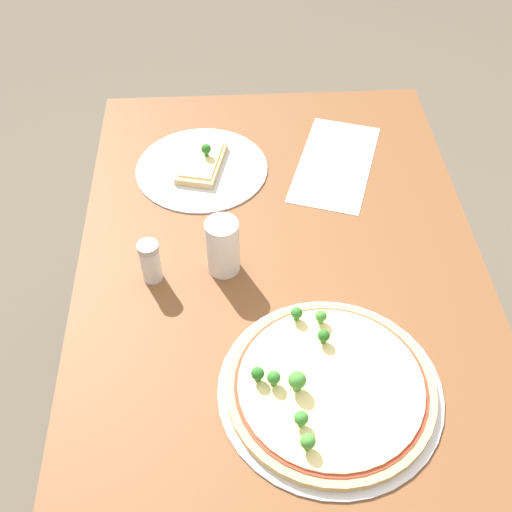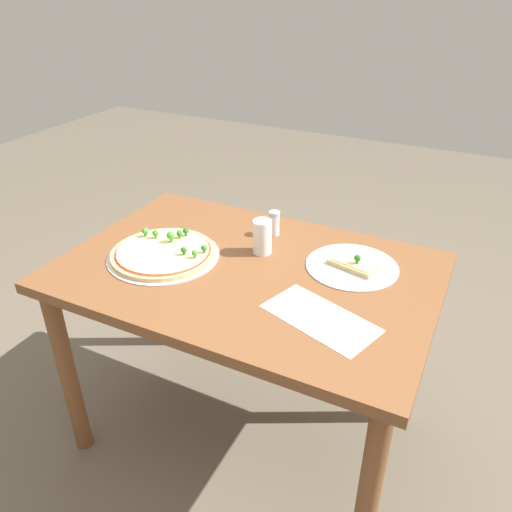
{
  "view_description": "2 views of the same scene",
  "coord_description": "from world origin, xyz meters",
  "px_view_note": "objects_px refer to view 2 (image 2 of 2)",
  "views": [
    {
      "loc": [
        0.83,
        -0.1,
        1.68
      ],
      "look_at": [
        -0.01,
        -0.05,
        0.77
      ],
      "focal_mm": 45.0,
      "sensor_mm": 36.0,
      "label": 1
    },
    {
      "loc": [
        -0.63,
        1.21,
        1.58
      ],
      "look_at": [
        -0.01,
        -0.05,
        0.77
      ],
      "focal_mm": 35.0,
      "sensor_mm": 36.0,
      "label": 2
    }
  ],
  "objects_px": {
    "dining_table": "(247,295)",
    "pizza_tray_slice": "(353,265)",
    "condiment_shaker": "(274,223)",
    "pizza_tray_whole": "(164,253)",
    "drinking_cup": "(263,237)"
  },
  "relations": [
    {
      "from": "dining_table",
      "to": "pizza_tray_slice",
      "type": "relative_size",
      "value": 4.0
    },
    {
      "from": "pizza_tray_whole",
      "to": "pizza_tray_slice",
      "type": "bearing_deg",
      "value": -160.29
    },
    {
      "from": "dining_table",
      "to": "drinking_cup",
      "type": "xyz_separation_m",
      "value": [
        -0.0,
        -0.11,
        0.16
      ]
    },
    {
      "from": "pizza_tray_whole",
      "to": "pizza_tray_slice",
      "type": "distance_m",
      "value": 0.62
    },
    {
      "from": "drinking_cup",
      "to": "dining_table",
      "type": "bearing_deg",
      "value": 87.81
    },
    {
      "from": "pizza_tray_slice",
      "to": "condiment_shaker",
      "type": "bearing_deg",
      "value": -16.15
    },
    {
      "from": "pizza_tray_whole",
      "to": "condiment_shaker",
      "type": "xyz_separation_m",
      "value": [
        -0.26,
        -0.3,
        0.03
      ]
    },
    {
      "from": "pizza_tray_slice",
      "to": "condiment_shaker",
      "type": "height_order",
      "value": "condiment_shaker"
    },
    {
      "from": "pizza_tray_slice",
      "to": "condiment_shaker",
      "type": "xyz_separation_m",
      "value": [
        0.32,
        -0.09,
        0.04
      ]
    },
    {
      "from": "pizza_tray_whole",
      "to": "condiment_shaker",
      "type": "relative_size",
      "value": 4.12
    },
    {
      "from": "pizza_tray_slice",
      "to": "drinking_cup",
      "type": "height_order",
      "value": "drinking_cup"
    },
    {
      "from": "pizza_tray_slice",
      "to": "drinking_cup",
      "type": "relative_size",
      "value": 2.51
    },
    {
      "from": "drinking_cup",
      "to": "pizza_tray_slice",
      "type": "bearing_deg",
      "value": -171.84
    },
    {
      "from": "dining_table",
      "to": "pizza_tray_whole",
      "type": "relative_size",
      "value": 3.19
    },
    {
      "from": "dining_table",
      "to": "drinking_cup",
      "type": "height_order",
      "value": "drinking_cup"
    }
  ]
}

